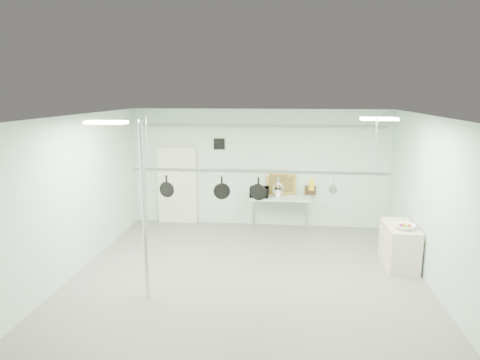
# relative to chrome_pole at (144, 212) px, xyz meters

# --- Properties ---
(floor) EXTENTS (8.00, 8.00, 0.00)m
(floor) POSITION_rel_chrome_pole_xyz_m (1.70, 0.60, -1.60)
(floor) COLOR gray
(floor) RESTS_ON ground
(ceiling) EXTENTS (7.00, 8.00, 0.02)m
(ceiling) POSITION_rel_chrome_pole_xyz_m (1.70, 0.60, 1.59)
(ceiling) COLOR silver
(ceiling) RESTS_ON back_wall
(back_wall) EXTENTS (7.00, 0.02, 3.20)m
(back_wall) POSITION_rel_chrome_pole_xyz_m (1.70, 4.59, 0.00)
(back_wall) COLOR #B1D5C3
(back_wall) RESTS_ON floor
(right_wall) EXTENTS (0.02, 8.00, 3.20)m
(right_wall) POSITION_rel_chrome_pole_xyz_m (5.19, 0.60, 0.00)
(right_wall) COLOR #B1D5C3
(right_wall) RESTS_ON floor
(door) EXTENTS (1.10, 0.10, 2.20)m
(door) POSITION_rel_chrome_pole_xyz_m (-0.60, 4.54, -0.55)
(door) COLOR silver
(door) RESTS_ON floor
(wall_vent) EXTENTS (0.30, 0.04, 0.30)m
(wall_vent) POSITION_rel_chrome_pole_xyz_m (0.60, 4.57, 0.65)
(wall_vent) COLOR black
(wall_vent) RESTS_ON back_wall
(conduit_pipe) EXTENTS (6.60, 0.07, 0.07)m
(conduit_pipe) POSITION_rel_chrome_pole_xyz_m (1.70, 4.50, 1.15)
(conduit_pipe) COLOR gray
(conduit_pipe) RESTS_ON back_wall
(chrome_pole) EXTENTS (0.08, 0.08, 3.20)m
(chrome_pole) POSITION_rel_chrome_pole_xyz_m (0.00, 0.00, 0.00)
(chrome_pole) COLOR silver
(chrome_pole) RESTS_ON floor
(prep_table) EXTENTS (1.60, 0.70, 0.91)m
(prep_table) POSITION_rel_chrome_pole_xyz_m (2.30, 4.20, -0.77)
(prep_table) COLOR #A7C5B8
(prep_table) RESTS_ON floor
(side_cabinet) EXTENTS (0.60, 1.20, 0.90)m
(side_cabinet) POSITION_rel_chrome_pole_xyz_m (4.85, 2.00, -1.15)
(side_cabinet) COLOR beige
(side_cabinet) RESTS_ON floor
(pot_rack) EXTENTS (4.80, 0.06, 1.00)m
(pot_rack) POSITION_rel_chrome_pole_xyz_m (1.90, 0.90, 0.63)
(pot_rack) COLOR #B7B7BC
(pot_rack) RESTS_ON ceiling
(light_panel_left) EXTENTS (0.65, 0.30, 0.05)m
(light_panel_left) POSITION_rel_chrome_pole_xyz_m (-0.50, -0.20, 1.56)
(light_panel_left) COLOR white
(light_panel_left) RESTS_ON ceiling
(light_panel_right) EXTENTS (0.65, 0.30, 0.05)m
(light_panel_right) POSITION_rel_chrome_pole_xyz_m (4.10, 1.20, 1.56)
(light_panel_right) COLOR white
(light_panel_right) RESTS_ON ceiling
(microwave) EXTENTS (0.51, 0.36, 0.27)m
(microwave) POSITION_rel_chrome_pole_xyz_m (1.74, 4.11, -0.56)
(microwave) COLOR black
(microwave) RESTS_ON prep_table
(coffee_canister) EXTENTS (0.16, 0.16, 0.20)m
(coffee_canister) POSITION_rel_chrome_pole_xyz_m (2.22, 4.19, -0.60)
(coffee_canister) COLOR white
(coffee_canister) RESTS_ON prep_table
(painting_large) EXTENTS (0.79, 0.18, 0.58)m
(painting_large) POSITION_rel_chrome_pole_xyz_m (2.31, 4.50, -0.41)
(painting_large) COLOR gold
(painting_large) RESTS_ON prep_table
(painting_small) EXTENTS (0.31, 0.10, 0.25)m
(painting_small) POSITION_rel_chrome_pole_xyz_m (3.10, 4.50, -0.57)
(painting_small) COLOR #2F2010
(painting_small) RESTS_ON prep_table
(fruit_bowl) EXTENTS (0.52, 0.52, 0.10)m
(fruit_bowl) POSITION_rel_chrome_pole_xyz_m (4.87, 1.74, -0.65)
(fruit_bowl) COLOR white
(fruit_bowl) RESTS_ON side_cabinet
(skillet_left) EXTENTS (0.31, 0.12, 0.41)m
(skillet_left) POSITION_rel_chrome_pole_xyz_m (0.15, 0.90, 0.28)
(skillet_left) COLOR black
(skillet_left) RESTS_ON pot_rack
(skillet_mid) EXTENTS (0.32, 0.12, 0.42)m
(skillet_mid) POSITION_rel_chrome_pole_xyz_m (1.22, 0.90, 0.28)
(skillet_mid) COLOR black
(skillet_mid) RESTS_ON pot_rack
(skillet_right) EXTENTS (0.32, 0.15, 0.43)m
(skillet_right) POSITION_rel_chrome_pole_xyz_m (1.92, 0.90, 0.27)
(skillet_right) COLOR black
(skillet_right) RESTS_ON pot_rack
(whisk) EXTENTS (0.24, 0.24, 0.36)m
(whisk) POSITION_rel_chrome_pole_xyz_m (2.28, 0.90, 0.30)
(whisk) COLOR #ADAEB2
(whisk) RESTS_ON pot_rack
(grater) EXTENTS (0.10, 0.03, 0.24)m
(grater) POSITION_rel_chrome_pole_xyz_m (2.90, 0.90, 0.37)
(grater) COLOR orange
(grater) RESTS_ON pot_rack
(saucepan) EXTENTS (0.17, 0.12, 0.26)m
(saucepan) POSITION_rel_chrome_pole_xyz_m (3.29, 0.90, 0.35)
(saucepan) COLOR silver
(saucepan) RESTS_ON pot_rack
(fruit_cluster) EXTENTS (0.24, 0.24, 0.09)m
(fruit_cluster) POSITION_rel_chrome_pole_xyz_m (4.87, 1.74, -0.61)
(fruit_cluster) COLOR #B72D10
(fruit_cluster) RESTS_ON fruit_bowl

